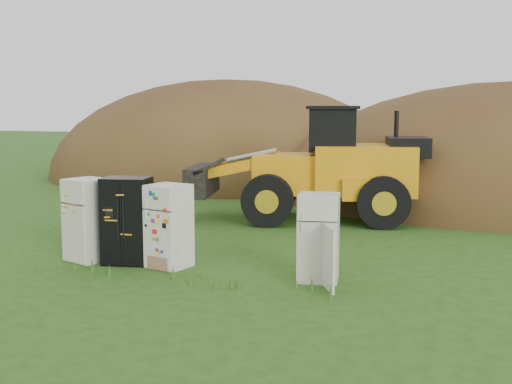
% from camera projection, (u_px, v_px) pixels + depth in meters
% --- Properties ---
extents(ground, '(120.00, 120.00, 0.00)m').
position_uv_depth(ground, '(198.00, 270.00, 12.64)').
color(ground, '#274713').
rests_on(ground, ground).
extents(fridge_leftmost, '(0.95, 0.93, 1.72)m').
position_uv_depth(fridge_leftmost, '(88.00, 220.00, 13.31)').
color(fridge_leftmost, silver).
rests_on(fridge_leftmost, ground).
extents(fridge_black_side, '(1.05, 0.90, 1.77)m').
position_uv_depth(fridge_black_side, '(127.00, 220.00, 13.08)').
color(fridge_black_side, black).
rests_on(fridge_black_side, ground).
extents(fridge_sticker, '(0.88, 0.84, 1.66)m').
position_uv_depth(fridge_sticker, '(169.00, 226.00, 12.76)').
color(fridge_sticker, white).
rests_on(fridge_sticker, ground).
extents(fridge_open_door, '(0.82, 0.78, 1.61)m').
position_uv_depth(fridge_open_door, '(319.00, 237.00, 11.77)').
color(fridge_open_door, silver).
rests_on(fridge_open_door, ground).
extents(wheel_loader, '(7.09, 4.14, 3.22)m').
position_uv_depth(wheel_loader, '(303.00, 164.00, 17.98)').
color(wheel_loader, orange).
rests_on(wheel_loader, ground).
extents(dirt_mound_left, '(16.43, 12.32, 8.78)m').
position_uv_depth(dirt_mound_left, '(226.00, 179.00, 28.56)').
color(dirt_mound_left, '#492C17').
rests_on(dirt_mound_left, ground).
extents(dirt_mound_back, '(19.18, 12.79, 5.98)m').
position_uv_depth(dirt_mound_back, '(362.00, 175.00, 30.20)').
color(dirt_mound_back, '#492C17').
rests_on(dirt_mound_back, ground).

